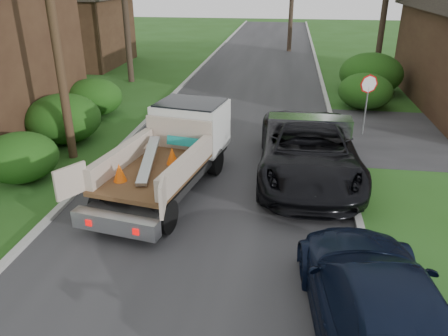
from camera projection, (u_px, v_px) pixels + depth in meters
ground at (194, 248)px, 10.55m from camera, size 120.00×120.00×0.00m
road at (240, 121)px, 19.58m from camera, size 8.00×90.00×0.02m
curb_left at (151, 116)px, 20.10m from camera, size 0.20×90.00×0.12m
curb_right at (333, 124)px, 19.02m from camera, size 0.20×90.00×0.12m
stop_sign at (368, 92)px, 17.28m from camera, size 0.71×0.32×2.48m
utility_pole at (51, 5)px, 13.67m from camera, size 2.42×1.25×10.00m
house_left_far at (70, 20)px, 30.97m from camera, size 7.56×7.56×6.00m
hedge_left_a at (20, 157)px, 13.76m from camera, size 2.34×2.34×1.53m
hedge_left_b at (63, 118)px, 16.90m from camera, size 2.86×2.86×1.87m
hedge_left_c at (94, 97)px, 20.13m from camera, size 2.60×2.60×1.70m
hedge_right_a at (365, 91)px, 21.19m from camera, size 2.60×2.60×1.70m
hedge_right_b at (371, 74)px, 23.71m from camera, size 3.38×3.38×2.21m
flatbed_truck at (178, 144)px, 13.50m from camera, size 3.52×6.38×2.29m
black_pickup at (308, 150)px, 13.87m from camera, size 3.26×6.74×1.85m
navy_suv at (380, 308)px, 7.45m from camera, size 2.88×5.89×1.65m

